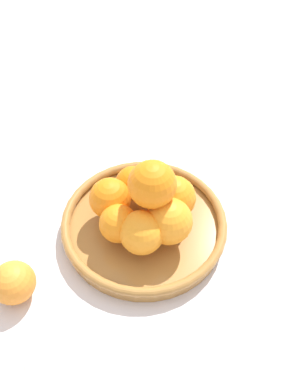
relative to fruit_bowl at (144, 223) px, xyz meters
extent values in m
plane|color=silver|center=(0.00, 0.00, -0.02)|extent=(4.00, 4.00, 0.00)
cylinder|color=#A57238|center=(0.00, 0.00, -0.01)|extent=(0.30, 0.30, 0.02)
torus|color=#A57238|center=(0.00, 0.00, 0.01)|extent=(0.31, 0.31, 0.02)
sphere|color=orange|center=(0.04, -0.04, 0.06)|extent=(0.08, 0.08, 0.08)
sphere|color=orange|center=(0.06, 0.01, 0.06)|extent=(0.08, 0.08, 0.08)
sphere|color=orange|center=(0.03, 0.05, 0.05)|extent=(0.07, 0.07, 0.07)
sphere|color=orange|center=(-0.02, 0.06, 0.05)|extent=(0.07, 0.07, 0.07)
sphere|color=orange|center=(-0.06, 0.02, 0.06)|extent=(0.08, 0.08, 0.08)
sphere|color=orange|center=(-0.05, -0.03, 0.05)|extent=(0.07, 0.07, 0.07)
sphere|color=orange|center=(-0.01, -0.06, 0.06)|extent=(0.08, 0.08, 0.08)
sphere|color=orange|center=(0.01, -0.01, 0.12)|extent=(0.08, 0.08, 0.08)
sphere|color=orange|center=(-0.22, -0.11, 0.02)|extent=(0.07, 0.07, 0.07)
camera|label=1|loc=(-0.04, -0.42, 0.57)|focal=35.00mm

